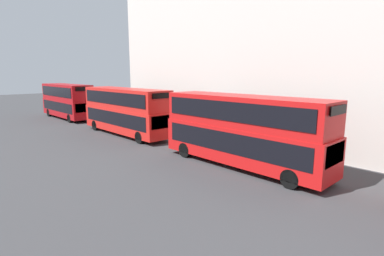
{
  "coord_description": "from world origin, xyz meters",
  "views": [
    {
      "loc": [
        -12.7,
        9.12,
        5.64
      ],
      "look_at": [
        0.48,
        23.06,
        2.1
      ],
      "focal_mm": 28.0,
      "sensor_mm": 36.0,
      "label": 1
    }
  ],
  "objects": [
    {
      "name": "bus_third_in_queue",
      "position": [
        1.6,
        33.16,
        2.35
      ],
      "size": [
        2.59,
        11.07,
        4.26
      ],
      "color": "red",
      "rests_on": "ground"
    },
    {
      "name": "bus_trailing",
      "position": [
        1.6,
        47.01,
        2.35
      ],
      "size": [
        2.59,
        10.17,
        4.26
      ],
      "color": "#A80F14",
      "rests_on": "ground"
    },
    {
      "name": "bus_second_in_queue",
      "position": [
        1.6,
        19.86,
        2.39
      ],
      "size": [
        2.59,
        10.95,
        4.32
      ],
      "color": "red",
      "rests_on": "ground"
    }
  ]
}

